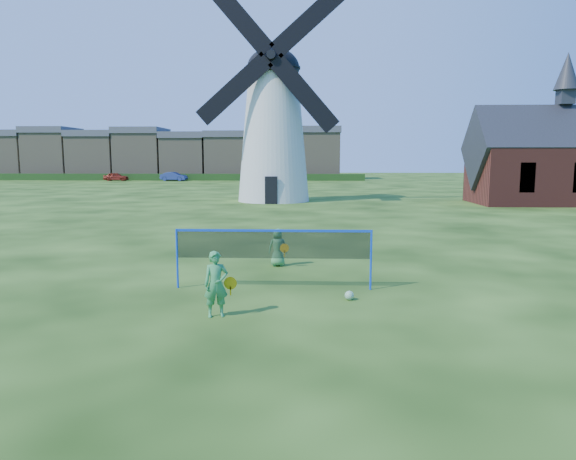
# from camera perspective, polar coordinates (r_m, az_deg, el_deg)

# --- Properties ---
(ground) EXTENTS (220.00, 220.00, 0.00)m
(ground) POSITION_cam_1_polar(r_m,az_deg,el_deg) (13.48, -0.94, -6.62)
(ground) COLOR black
(ground) RESTS_ON ground
(windmill) EXTENTS (11.14, 5.54, 16.27)m
(windmill) POSITION_cam_1_polar(r_m,az_deg,el_deg) (41.30, -1.59, 11.25)
(windmill) COLOR silver
(windmill) RESTS_ON ground
(chapel) EXTENTS (12.84, 6.23, 10.86)m
(chapel) POSITION_cam_1_polar(r_m,az_deg,el_deg) (43.62, 27.50, 6.54)
(chapel) COLOR maroon
(chapel) RESTS_ON ground
(badminton_net) EXTENTS (5.05, 0.05, 1.55)m
(badminton_net) POSITION_cam_1_polar(r_m,az_deg,el_deg) (13.47, -1.61, -1.67)
(badminton_net) COLOR blue
(badminton_net) RESTS_ON ground
(player_girl) EXTENTS (0.71, 0.47, 1.41)m
(player_girl) POSITION_cam_1_polar(r_m,az_deg,el_deg) (11.29, -7.81, -5.84)
(player_girl) COLOR #3B9450
(player_girl) RESTS_ON ground
(player_boy) EXTENTS (0.66, 0.44, 1.19)m
(player_boy) POSITION_cam_1_polar(r_m,az_deg,el_deg) (16.41, -1.12, -1.88)
(player_boy) COLOR #4C9D52
(player_boy) RESTS_ON ground
(play_ball) EXTENTS (0.22, 0.22, 0.22)m
(play_ball) POSITION_cam_1_polar(r_m,az_deg,el_deg) (12.70, 6.66, -7.06)
(play_ball) COLOR green
(play_ball) RESTS_ON ground
(terraced_houses) EXTENTS (57.71, 8.40, 8.26)m
(terraced_houses) POSITION_cam_1_polar(r_m,az_deg,el_deg) (88.38, -13.64, 7.99)
(terraced_houses) COLOR gray
(terraced_houses) RESTS_ON ground
(hedge) EXTENTS (62.00, 0.80, 1.00)m
(hedge) POSITION_cam_1_polar(r_m,az_deg,el_deg) (82.29, -13.79, 5.60)
(hedge) COLOR #193814
(hedge) RESTS_ON ground
(car_left) EXTENTS (3.65, 1.63, 1.22)m
(car_left) POSITION_cam_1_polar(r_m,az_deg,el_deg) (82.26, -18.15, 5.51)
(car_left) COLOR maroon
(car_left) RESTS_ON ground
(car_right) EXTENTS (4.08, 1.85, 1.30)m
(car_right) POSITION_cam_1_polar(r_m,az_deg,el_deg) (80.05, -12.28, 5.70)
(car_right) COLOR navy
(car_right) RESTS_ON ground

